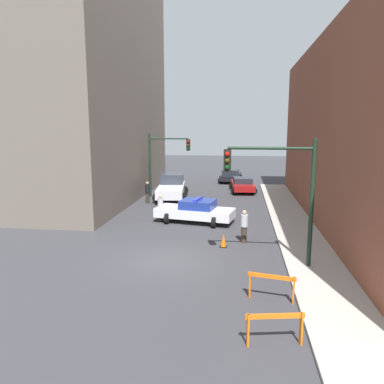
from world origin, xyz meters
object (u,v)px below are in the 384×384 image
at_px(pedestrian_corner, 148,192).
at_px(traffic_cone, 223,241).
at_px(barrier_front, 275,324).
at_px(traffic_light_far, 163,156).
at_px(parked_car_near, 243,184).
at_px(pedestrian_sidewalk, 244,226).
at_px(police_car, 196,211).
at_px(white_truck, 171,187).
at_px(parked_car_mid, 231,176).
at_px(pedestrian_crossing, 160,207).
at_px(barrier_mid, 272,283).
at_px(traffic_light_near, 283,183).

bearing_deg(pedestrian_corner, traffic_cone, 39.18).
bearing_deg(barrier_front, traffic_light_far, 109.54).
height_order(parked_car_near, pedestrian_corner, pedestrian_corner).
xyz_separation_m(pedestrian_corner, pedestrian_sidewalk, (7.22, -8.91, 0.00)).
xyz_separation_m(parked_car_near, pedestrian_corner, (-7.18, -5.97, 0.19)).
height_order(police_car, traffic_cone, police_car).
bearing_deg(parked_car_near, white_truck, -151.67).
distance_m(traffic_light_far, white_truck, 2.69).
xyz_separation_m(parked_car_mid, pedestrian_crossing, (-3.81, -17.25, 0.19)).
bearing_deg(pedestrian_sidewalk, pedestrian_corner, 176.60).
height_order(pedestrian_sidewalk, barrier_mid, pedestrian_sidewalk).
bearing_deg(parked_car_near, barrier_mid, -92.68).
distance_m(parked_car_near, traffic_cone, 15.79).
height_order(pedestrian_crossing, traffic_cone, pedestrian_crossing).
bearing_deg(parked_car_near, pedestrian_crossing, -119.34).
distance_m(traffic_light_near, pedestrian_sidewalk, 4.40).
bearing_deg(pedestrian_sidewalk, barrier_mid, -34.50).
relative_size(parked_car_mid, traffic_cone, 6.81).
relative_size(barrier_front, barrier_mid, 1.00).
distance_m(pedestrian_sidewalk, barrier_front, 9.03).
relative_size(traffic_light_far, pedestrian_corner, 3.13).
xyz_separation_m(barrier_mid, traffic_cone, (-1.87, 5.44, -0.30)).
distance_m(white_truck, parked_car_mid, 10.81).
bearing_deg(white_truck, traffic_cone, -74.41).
bearing_deg(barrier_mid, parked_car_mid, 94.51).
relative_size(white_truck, pedestrian_sidewalk, 3.36).
distance_m(traffic_light_far, parked_car_mid, 10.99).
bearing_deg(pedestrian_sidewalk, parked_car_near, 137.74).
distance_m(parked_car_near, parked_car_mid, 6.15).
relative_size(traffic_light_near, white_truck, 0.93).
xyz_separation_m(traffic_light_far, parked_car_near, (6.54, 3.19, -2.72)).
height_order(parked_car_near, pedestrian_sidewalk, pedestrian_sidewalk).
xyz_separation_m(traffic_light_near, white_truck, (-7.23, 14.27, -2.62)).
xyz_separation_m(pedestrian_corner, traffic_cone, (6.23, -9.79, -0.54)).
bearing_deg(pedestrian_corner, traffic_light_near, 42.32).
bearing_deg(police_car, barrier_front, -152.68).
height_order(traffic_light_far, barrier_mid, traffic_light_far).
xyz_separation_m(parked_car_near, traffic_cone, (-0.94, -15.76, -0.36)).
xyz_separation_m(traffic_light_far, white_truck, (0.81, -0.60, -2.49)).
xyz_separation_m(white_truck, pedestrian_crossing, (0.70, -7.42, -0.04)).
bearing_deg(pedestrian_sidewalk, traffic_cone, -90.68).
bearing_deg(white_truck, pedestrian_corner, -129.76).
relative_size(parked_car_mid, barrier_mid, 2.83).
xyz_separation_m(traffic_light_near, parked_car_mid, (-2.72, 24.10, -2.86)).
height_order(traffic_light_near, pedestrian_corner, traffic_light_near).
bearing_deg(barrier_front, traffic_cone, 102.12).
height_order(traffic_light_far, barrier_front, traffic_light_far).
bearing_deg(pedestrian_corner, pedestrian_crossing, 28.89).
bearing_deg(police_car, traffic_light_near, -136.32).
height_order(white_truck, parked_car_near, white_truck).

